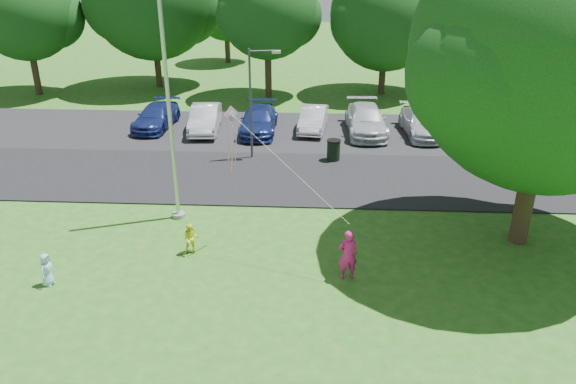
{
  "coord_description": "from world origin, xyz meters",
  "views": [
    {
      "loc": [
        1.69,
        -13.84,
        9.71
      ],
      "look_at": [
        0.73,
        4.0,
        1.6
      ],
      "focal_mm": 35.0,
      "sensor_mm": 36.0,
      "label": 1
    }
  ],
  "objects_px": {
    "child_blue": "(47,269)",
    "kite": "(235,130)",
    "street_lamp": "(255,94)",
    "child_yellow": "(191,239)",
    "big_tree": "(550,60)",
    "woman": "(348,255)",
    "flagpole": "(169,111)",
    "trash_can": "(333,150)"
  },
  "relations": [
    {
      "from": "trash_can",
      "to": "woman",
      "type": "xyz_separation_m",
      "value": [
        0.22,
        -10.11,
        0.31
      ]
    },
    {
      "from": "street_lamp",
      "to": "kite",
      "type": "distance_m",
      "value": 8.52
    },
    {
      "from": "child_yellow",
      "to": "child_blue",
      "type": "height_order",
      "value": "child_yellow"
    },
    {
      "from": "woman",
      "to": "child_blue",
      "type": "relative_size",
      "value": 1.57
    },
    {
      "from": "woman",
      "to": "child_yellow",
      "type": "bearing_deg",
      "value": -25.02
    },
    {
      "from": "child_yellow",
      "to": "big_tree",
      "type": "bearing_deg",
      "value": -6.7
    },
    {
      "from": "flagpole",
      "to": "child_blue",
      "type": "relative_size",
      "value": 9.36
    },
    {
      "from": "kite",
      "to": "street_lamp",
      "type": "bearing_deg",
      "value": 50.2
    },
    {
      "from": "flagpole",
      "to": "kite",
      "type": "distance_m",
      "value": 3.29
    },
    {
      "from": "flagpole",
      "to": "big_tree",
      "type": "distance_m",
      "value": 12.47
    },
    {
      "from": "street_lamp",
      "to": "child_yellow",
      "type": "distance_m",
      "value": 9.53
    },
    {
      "from": "child_yellow",
      "to": "child_blue",
      "type": "relative_size",
      "value": 1.04
    },
    {
      "from": "street_lamp",
      "to": "trash_can",
      "type": "height_order",
      "value": "street_lamp"
    },
    {
      "from": "flagpole",
      "to": "kite",
      "type": "bearing_deg",
      "value": -37.82
    },
    {
      "from": "street_lamp",
      "to": "woman",
      "type": "distance_m",
      "value": 11.28
    },
    {
      "from": "child_blue",
      "to": "trash_can",
      "type": "bearing_deg",
      "value": -26.33
    },
    {
      "from": "woman",
      "to": "kite",
      "type": "distance_m",
      "value": 5.27
    },
    {
      "from": "street_lamp",
      "to": "big_tree",
      "type": "bearing_deg",
      "value": -47.95
    },
    {
      "from": "flagpole",
      "to": "child_blue",
      "type": "bearing_deg",
      "value": -121.58
    },
    {
      "from": "flagpole",
      "to": "child_blue",
      "type": "distance_m",
      "value": 6.64
    },
    {
      "from": "big_tree",
      "to": "trash_can",
      "type": "bearing_deg",
      "value": 129.6
    },
    {
      "from": "flagpole",
      "to": "child_yellow",
      "type": "bearing_deg",
      "value": -67.81
    },
    {
      "from": "trash_can",
      "to": "child_blue",
      "type": "xyz_separation_m",
      "value": [
        -8.91,
        -10.96,
        0.01
      ]
    },
    {
      "from": "street_lamp",
      "to": "big_tree",
      "type": "distance_m",
      "value": 12.97
    },
    {
      "from": "flagpole",
      "to": "trash_can",
      "type": "xyz_separation_m",
      "value": [
        6.0,
        6.22,
        -3.64
      ]
    },
    {
      "from": "child_blue",
      "to": "flagpole",
      "type": "bearing_deg",
      "value": -18.78
    },
    {
      "from": "trash_can",
      "to": "kite",
      "type": "distance_m",
      "value": 9.63
    },
    {
      "from": "trash_can",
      "to": "child_yellow",
      "type": "xyz_separation_m",
      "value": [
        -4.92,
        -8.87,
        0.03
      ]
    },
    {
      "from": "big_tree",
      "to": "woman",
      "type": "bearing_deg",
      "value": -156.53
    },
    {
      "from": "flagpole",
      "to": "street_lamp",
      "type": "xyz_separation_m",
      "value": [
        2.3,
        6.44,
        -1.02
      ]
    },
    {
      "from": "trash_can",
      "to": "kite",
      "type": "xyz_separation_m",
      "value": [
        -3.41,
        -8.24,
        3.64
      ]
    },
    {
      "from": "flagpole",
      "to": "woman",
      "type": "xyz_separation_m",
      "value": [
        6.23,
        -3.88,
        -3.33
      ]
    },
    {
      "from": "woman",
      "to": "child_blue",
      "type": "height_order",
      "value": "woman"
    },
    {
      "from": "trash_can",
      "to": "big_tree",
      "type": "height_order",
      "value": "big_tree"
    },
    {
      "from": "trash_can",
      "to": "big_tree",
      "type": "bearing_deg",
      "value": -50.4
    },
    {
      "from": "big_tree",
      "to": "woman",
      "type": "relative_size",
      "value": 6.51
    },
    {
      "from": "big_tree",
      "to": "child_blue",
      "type": "height_order",
      "value": "big_tree"
    },
    {
      "from": "woman",
      "to": "street_lamp",
      "type": "bearing_deg",
      "value": -80.7
    },
    {
      "from": "child_blue",
      "to": "kite",
      "type": "relative_size",
      "value": 0.27
    },
    {
      "from": "child_blue",
      "to": "child_yellow",
      "type": "bearing_deg",
      "value": -49.59
    },
    {
      "from": "child_yellow",
      "to": "kite",
      "type": "distance_m",
      "value": 3.97
    },
    {
      "from": "flagpole",
      "to": "child_blue",
      "type": "height_order",
      "value": "flagpole"
    }
  ]
}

